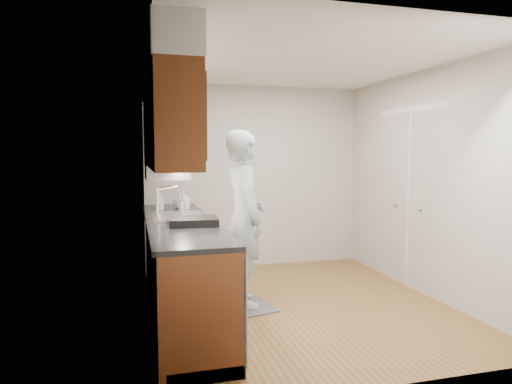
# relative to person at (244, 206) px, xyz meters

# --- Properties ---
(floor) EXTENTS (3.50, 3.50, 0.00)m
(floor) POSITION_rel_person_xyz_m (0.54, -0.14, -1.03)
(floor) COLOR brown
(floor) RESTS_ON ground
(ceiling) EXTENTS (3.50, 3.50, 0.00)m
(ceiling) POSITION_rel_person_xyz_m (0.54, -0.14, 1.47)
(ceiling) COLOR white
(ceiling) RESTS_ON wall_left
(wall_left) EXTENTS (0.02, 3.50, 2.50)m
(wall_left) POSITION_rel_person_xyz_m (-0.96, -0.14, 0.22)
(wall_left) COLOR #B8B4AC
(wall_left) RESTS_ON floor
(wall_right) EXTENTS (0.02, 3.50, 2.50)m
(wall_right) POSITION_rel_person_xyz_m (2.04, -0.14, 0.22)
(wall_right) COLOR #B8B4AC
(wall_right) RESTS_ON floor
(wall_back) EXTENTS (3.00, 0.02, 2.50)m
(wall_back) POSITION_rel_person_xyz_m (0.54, 1.61, 0.22)
(wall_back) COLOR #B8B4AC
(wall_back) RESTS_ON floor
(counter) EXTENTS (0.64, 2.80, 1.30)m
(counter) POSITION_rel_person_xyz_m (-0.66, -0.14, -0.54)
(counter) COLOR brown
(counter) RESTS_ON floor
(upper_cabinets) EXTENTS (0.47, 2.80, 1.21)m
(upper_cabinets) POSITION_rel_person_xyz_m (-0.79, -0.09, 0.92)
(upper_cabinets) COLOR brown
(upper_cabinets) RESTS_ON wall_left
(closet_door) EXTENTS (0.02, 1.22, 2.05)m
(closet_door) POSITION_rel_person_xyz_m (2.03, 0.16, -0.01)
(closet_door) COLOR silver
(closet_door) RESTS_ON wall_right
(floor_mat) EXTENTS (0.60, 0.83, 0.01)m
(floor_mat) POSITION_rel_person_xyz_m (0.00, 0.00, -1.03)
(floor_mat) COLOR slate
(floor_mat) RESTS_ON floor
(person) EXTENTS (0.52, 0.74, 2.04)m
(person) POSITION_rel_person_xyz_m (0.00, 0.00, 0.00)
(person) COLOR #96AEB7
(person) RESTS_ON floor_mat
(soap_bottle_a) EXTENTS (0.10, 0.10, 0.24)m
(soap_bottle_a) POSITION_rel_person_xyz_m (-0.81, 0.67, 0.03)
(soap_bottle_a) COLOR silver
(soap_bottle_a) RESTS_ON counter
(soap_bottle_b) EXTENTS (0.14, 0.14, 0.22)m
(soap_bottle_b) POSITION_rel_person_xyz_m (-0.54, 0.71, 0.02)
(soap_bottle_b) COLOR silver
(soap_bottle_b) RESTS_ON counter
(soap_bottle_c) EXTENTS (0.18, 0.18, 0.18)m
(soap_bottle_c) POSITION_rel_person_xyz_m (-0.58, 0.82, -0.00)
(soap_bottle_c) COLOR silver
(soap_bottle_c) RESTS_ON counter
(steel_can) EXTENTS (0.09, 0.09, 0.12)m
(steel_can) POSITION_rel_person_xyz_m (-0.58, 0.44, -0.03)
(steel_can) COLOR #A5A5AA
(steel_can) RESTS_ON counter
(dish_rack) EXTENTS (0.45, 0.39, 0.07)m
(dish_rack) POSITION_rel_person_xyz_m (-0.58, -0.49, -0.06)
(dish_rack) COLOR black
(dish_rack) RESTS_ON counter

